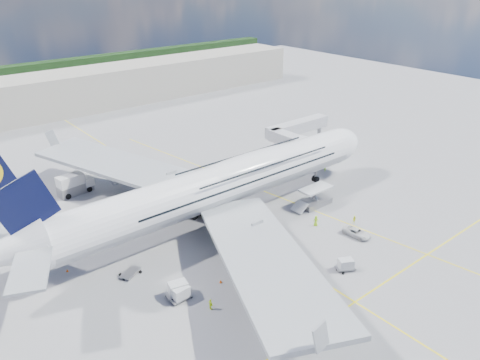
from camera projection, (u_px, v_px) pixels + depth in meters
ground at (258, 241)px, 77.75m from camera, size 300.00×300.00×0.00m
taxi_line_main at (258, 241)px, 77.75m from camera, size 0.25×220.00×0.01m
taxi_line_cross at (355, 302)px, 63.69m from camera, size 120.00×0.25×0.01m
taxi_line_diag at (278, 196)px, 92.85m from camera, size 14.16×99.06×0.01m
airliner at (222, 184)px, 82.06m from camera, size 77.26×79.15×23.71m
jet_bridge at (296, 133)px, 106.79m from camera, size 18.80×12.10×8.50m
cargo_loader at (314, 199)px, 88.96m from camera, size 8.53×3.20×3.67m
terminal at (52, 95)px, 142.01m from camera, size 180.00×16.00×12.00m
tree_line at (110, 64)px, 197.52m from camera, size 160.00×6.00×8.00m
dolly_row_a at (181, 293)px, 63.76m from camera, size 3.17×1.72×1.99m
dolly_row_b at (178, 289)px, 64.45m from camera, size 3.76×2.56×2.18m
dolly_row_c at (268, 274)px, 67.52m from camera, size 3.65×2.53×2.10m
dolly_back at (130, 273)px, 69.21m from camera, size 3.71×3.14×0.48m
dolly_nose_far at (346, 264)px, 70.06m from camera, size 3.28×2.72×1.83m
dolly_nose_near at (250, 231)px, 80.23m from camera, size 2.93×2.14×0.39m
baggage_tug at (283, 298)px, 63.21m from camera, size 3.26×1.95×1.91m
catering_truck_inner at (122, 214)px, 82.58m from camera, size 6.80×3.71×3.84m
catering_truck_outer at (75, 185)px, 93.28m from camera, size 7.25×3.37×4.19m
service_van at (357, 233)px, 79.00m from camera, size 2.73×5.05×1.35m
crew_nose at (325, 167)px, 103.91m from camera, size 0.81×0.73×1.85m
crew_loader at (354, 220)px, 82.81m from camera, size 0.89×0.93×1.52m
crew_wing at (211, 304)px, 62.03m from camera, size 0.40×0.95×1.62m
crew_van at (316, 221)px, 82.02m from camera, size 1.13×1.11×1.96m
crew_tug at (305, 304)px, 61.88m from camera, size 1.37×1.07×1.86m
cone_nose at (332, 157)px, 111.45m from camera, size 0.48×0.48×0.62m
cone_wing_left_inner at (198, 207)px, 88.37m from camera, size 0.39×0.39×0.50m
cone_wing_left_outer at (127, 181)px, 98.74m from camera, size 0.41×0.41×0.52m
cone_wing_right_inner at (221, 281)px, 67.50m from camera, size 0.41×0.41×0.52m
cone_wing_right_outer at (297, 295)px, 64.59m from camera, size 0.47×0.47×0.59m
cone_tail at (67, 270)px, 69.94m from camera, size 0.38×0.38×0.49m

